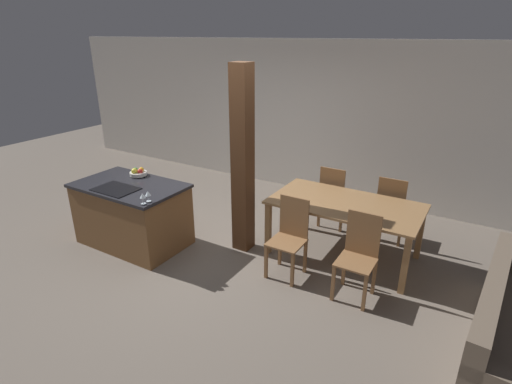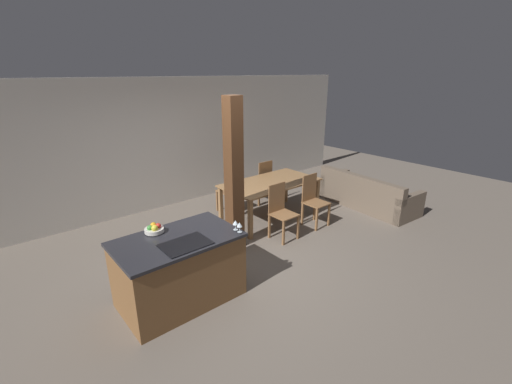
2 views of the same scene
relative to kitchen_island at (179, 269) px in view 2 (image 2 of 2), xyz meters
The scene contains 13 objects.
ground_plane 1.23m from the kitchen_island, 15.86° to the left, with size 16.00×16.00×0.00m, color #665B51.
wall_back 3.50m from the kitchen_island, 71.00° to the left, with size 11.20×0.08×2.70m.
kitchen_island is the anchor object (origin of this frame).
fruit_bowl 0.60m from the kitchen_island, 114.93° to the left, with size 0.24×0.24×0.12m.
wine_glass_near 0.95m from the kitchen_island, 29.68° to the right, with size 0.07×0.07×0.13m.
wine_glass_middle 0.92m from the kitchen_island, 23.90° to the right, with size 0.07×0.07×0.13m.
dining_table 2.90m from the kitchen_island, 24.14° to the left, with size 1.90×1.03×0.76m.
dining_chair_near_left 2.26m from the kitchen_island, 11.40° to the left, with size 0.40×0.40×0.97m.
dining_chair_near_right 3.10m from the kitchen_island, ahead, with size 0.40×0.40×0.97m.
dining_chair_far_left 2.93m from the kitchen_island, 40.94° to the left, with size 0.40×0.40×0.97m.
dining_chair_far_right 3.62m from the kitchen_island, 32.06° to the left, with size 0.40×0.40×0.97m.
couch 4.68m from the kitchen_island, ahead, with size 1.01×2.14×0.75m.
timber_post 1.75m from the kitchen_island, 26.33° to the left, with size 0.23×0.23×2.47m.
Camera 2 is at (-2.77, -3.79, 2.81)m, focal length 24.00 mm.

